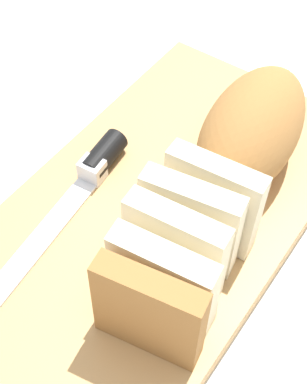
# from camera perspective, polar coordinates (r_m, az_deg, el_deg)

# --- Properties ---
(ground_plane) EXTENTS (3.00, 3.00, 0.00)m
(ground_plane) POSITION_cam_1_polar(r_m,az_deg,el_deg) (0.57, -0.00, -3.36)
(ground_plane) COLOR silver
(cutting_board) EXTENTS (0.47, 0.26, 0.02)m
(cutting_board) POSITION_cam_1_polar(r_m,az_deg,el_deg) (0.56, -0.00, -2.66)
(cutting_board) COLOR tan
(cutting_board) RESTS_ON ground_plane
(bread_loaf) EXTENTS (0.33, 0.13, 0.09)m
(bread_loaf) POSITION_cam_1_polar(r_m,az_deg,el_deg) (0.52, 7.48, 2.14)
(bread_loaf) COLOR #996633
(bread_loaf) RESTS_ON cutting_board
(bread_knife) EXTENTS (0.28, 0.05, 0.03)m
(bread_knife) POSITION_cam_1_polar(r_m,az_deg,el_deg) (0.56, -7.14, 1.04)
(bread_knife) COLOR silver
(bread_knife) RESTS_ON cutting_board
(crumb_near_knife) EXTENTS (0.00, 0.00, 0.00)m
(crumb_near_knife) POSITION_cam_1_polar(r_m,az_deg,el_deg) (0.57, 5.45, 0.79)
(crumb_near_knife) COLOR #996633
(crumb_near_knife) RESTS_ON cutting_board
(crumb_near_loaf) EXTENTS (0.01, 0.01, 0.01)m
(crumb_near_loaf) POSITION_cam_1_polar(r_m,az_deg,el_deg) (0.55, -1.65, -1.56)
(crumb_near_loaf) COLOR #996633
(crumb_near_loaf) RESTS_ON cutting_board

